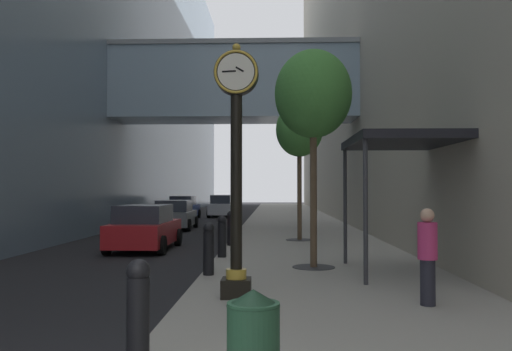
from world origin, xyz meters
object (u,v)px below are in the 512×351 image
bollard_nearest (138,311)px  bollard_fifth (231,227)px  car_red_mid (145,228)px  trash_bin (253,342)px  street_clock (236,157)px  street_tree_mid_near (299,131)px  car_grey_near (175,215)px  car_blue_far (184,208)px  pedestrian_walking (428,254)px  street_tree_near (313,96)px  bollard_sixth (237,222)px  bollard_fourth (222,235)px  car_white_trailing (222,206)px  bollard_third (209,247)px

bollard_nearest → bollard_fifth: 13.05m
car_red_mid → trash_bin: bearing=-72.0°
street_clock → street_tree_mid_near: 11.46m
car_grey_near → car_blue_far: car_blue_far is taller
bollard_fifth → car_blue_far: bearing=104.6°
street_clock → trash_bin: bearing=-84.0°
car_red_mid → bollard_nearest: bearing=-76.6°
trash_bin → pedestrian_walking: size_ratio=0.62×
street_tree_near → bollard_sixth: bearing=106.8°
bollard_nearest → street_tree_near: street_tree_near is taller
street_tree_near → pedestrian_walking: 5.91m
bollard_nearest → car_red_mid: size_ratio=0.29×
bollard_fourth → bollard_fifth: (0.00, 3.26, 0.00)m
trash_bin → pedestrian_walking: (2.89, 4.17, 0.36)m
bollard_sixth → trash_bin: bollard_sixth is taller
car_red_mid → car_white_trailing: car_white_trailing is taller
street_tree_mid_near → car_grey_near: 10.22m
street_tree_near → car_grey_near: (-6.33, 14.47, -3.84)m
street_tree_near → car_white_trailing: street_tree_near is taller
bollard_sixth → street_tree_near: street_tree_near is taller
street_tree_near → car_red_mid: bearing=138.6°
street_clock → bollard_fourth: size_ratio=3.88×
bollard_sixth → bollard_fourth: bearing=-90.0°
bollard_sixth → street_tree_near: bearing=-73.2°
street_clock → bollard_third: (-0.83, 2.56, -1.99)m
bollard_fourth → trash_bin: bearing=-82.8°
car_grey_near → car_red_mid: 9.55m
bollard_fifth → car_blue_far: car_blue_far is taller
bollard_third → car_blue_far: size_ratio=0.30×
car_red_mid → bollard_third: bearing=-63.9°
bollard_nearest → street_tree_mid_near: street_tree_mid_near is taller
bollard_fourth → bollard_sixth: 6.52m
car_grey_near → car_blue_far: (-1.18, 9.69, 0.04)m
street_tree_mid_near → street_clock: bearing=-98.8°
bollard_nearest → street_tree_near: 9.05m
street_tree_near → bollard_third: bearing=-153.7°
bollard_nearest → car_blue_far: (-4.94, 31.96, 0.02)m
street_clock → bollard_fifth: size_ratio=3.88×
bollard_nearest → bollard_third: size_ratio=1.00×
car_blue_far → bollard_nearest: bearing=-81.2°
bollard_fifth → trash_bin: (1.34, -13.83, -0.11)m
street_clock → car_white_trailing: street_clock is taller
bollard_third → street_tree_mid_near: (2.57, 8.63, 3.70)m
street_clock → bollard_sixth: bearing=93.9°
bollard_fourth → pedestrian_walking: (4.23, -6.40, 0.25)m
bollard_sixth → street_tree_mid_near: size_ratio=0.23×
bollard_fifth → car_grey_near: (-3.76, 9.22, -0.02)m
bollard_fourth → car_red_mid: size_ratio=0.29×
bollard_sixth → car_red_mid: car_red_mid is taller
bollard_fourth → bollard_sixth: size_ratio=1.00×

